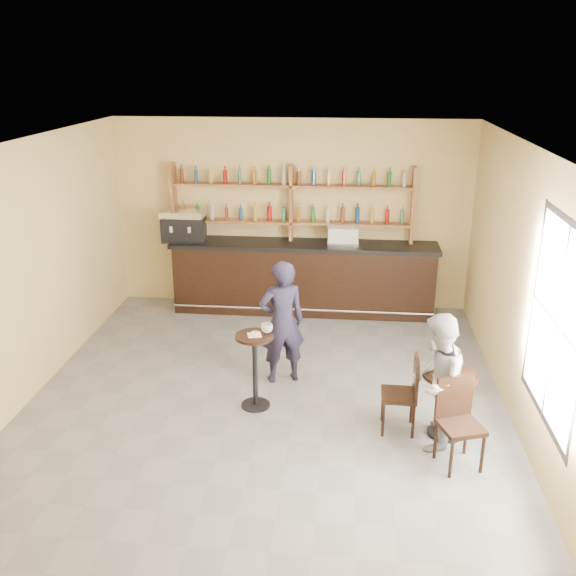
# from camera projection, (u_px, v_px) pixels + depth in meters

# --- Properties ---
(floor) EXTENTS (7.00, 7.00, 0.00)m
(floor) POSITION_uv_depth(u_px,v_px,m) (266.00, 401.00, 8.14)
(floor) COLOR slate
(floor) RESTS_ON ground
(ceiling) EXTENTS (7.00, 7.00, 0.00)m
(ceiling) POSITION_uv_depth(u_px,v_px,m) (263.00, 145.00, 7.06)
(ceiling) COLOR white
(ceiling) RESTS_ON wall_back
(wall_back) EXTENTS (7.00, 0.00, 7.00)m
(wall_back) POSITION_uv_depth(u_px,v_px,m) (292.00, 215.00, 10.88)
(wall_back) COLOR #E1C380
(wall_back) RESTS_ON floor
(wall_front) EXTENTS (7.00, 0.00, 7.00)m
(wall_front) POSITION_uv_depth(u_px,v_px,m) (196.00, 453.00, 4.32)
(wall_front) COLOR #E1C380
(wall_front) RESTS_ON floor
(wall_left) EXTENTS (0.00, 7.00, 7.00)m
(wall_left) POSITION_uv_depth(u_px,v_px,m) (23.00, 274.00, 7.88)
(wall_left) COLOR #E1C380
(wall_left) RESTS_ON floor
(wall_right) EXTENTS (0.00, 7.00, 7.00)m
(wall_right) POSITION_uv_depth(u_px,v_px,m) (525.00, 291.00, 7.32)
(wall_right) COLOR #E1C380
(wall_right) RESTS_ON floor
(window_pane) EXTENTS (0.00, 2.00, 2.00)m
(window_pane) POSITION_uv_depth(u_px,v_px,m) (556.00, 324.00, 6.16)
(window_pane) COLOR white
(window_pane) RESTS_ON wall_right
(window_frame) EXTENTS (0.04, 1.70, 2.10)m
(window_frame) POSITION_uv_depth(u_px,v_px,m) (556.00, 324.00, 6.16)
(window_frame) COLOR black
(window_frame) RESTS_ON wall_right
(shelf_unit) EXTENTS (4.00, 0.26, 1.40)m
(shelf_unit) POSITION_uv_depth(u_px,v_px,m) (291.00, 204.00, 10.68)
(shelf_unit) COLOR brown
(shelf_unit) RESTS_ON wall_back
(liquor_bottles) EXTENTS (3.68, 0.10, 1.00)m
(liquor_bottles) POSITION_uv_depth(u_px,v_px,m) (291.00, 194.00, 10.63)
(liquor_bottles) COLOR #8C5919
(liquor_bottles) RESTS_ON shelf_unit
(bar_counter) EXTENTS (4.45, 0.87, 1.20)m
(bar_counter) POSITION_uv_depth(u_px,v_px,m) (304.00, 277.00, 10.86)
(bar_counter) COLOR black
(bar_counter) RESTS_ON floor
(espresso_machine) EXTENTS (0.76, 0.54, 0.51)m
(espresso_machine) POSITION_uv_depth(u_px,v_px,m) (184.00, 225.00, 10.76)
(espresso_machine) COLOR black
(espresso_machine) RESTS_ON bar_counter
(pastry_case) EXTENTS (0.52, 0.42, 0.30)m
(pastry_case) POSITION_uv_depth(u_px,v_px,m) (343.00, 235.00, 10.55)
(pastry_case) COLOR silver
(pastry_case) RESTS_ON bar_counter
(pedestal_table) EXTENTS (0.53, 0.53, 0.97)m
(pedestal_table) POSITION_uv_depth(u_px,v_px,m) (255.00, 371.00, 7.87)
(pedestal_table) COLOR black
(pedestal_table) RESTS_ON floor
(napkin) EXTENTS (0.20, 0.20, 0.00)m
(napkin) POSITION_uv_depth(u_px,v_px,m) (254.00, 335.00, 7.70)
(napkin) COLOR white
(napkin) RESTS_ON pedestal_table
(donut) EXTENTS (0.14, 0.14, 0.04)m
(donut) POSITION_uv_depth(u_px,v_px,m) (255.00, 334.00, 7.69)
(donut) COLOR #D28E4C
(donut) RESTS_ON napkin
(cup_pedestal) EXTENTS (0.18, 0.18, 0.11)m
(cup_pedestal) POSITION_uv_depth(u_px,v_px,m) (267.00, 328.00, 7.77)
(cup_pedestal) COLOR white
(cup_pedestal) RESTS_ON pedestal_table
(man_main) EXTENTS (0.72, 0.59, 1.68)m
(man_main) POSITION_uv_depth(u_px,v_px,m) (282.00, 322.00, 8.41)
(man_main) COLOR black
(man_main) RESTS_ON floor
(cafe_table) EXTENTS (0.74, 0.74, 0.78)m
(cafe_table) POSITION_uv_depth(u_px,v_px,m) (447.00, 404.00, 7.30)
(cafe_table) COLOR black
(cafe_table) RESTS_ON floor
(cup_cafe) EXTENTS (0.14, 0.14, 0.10)m
(cup_cafe) POSITION_uv_depth(u_px,v_px,m) (455.00, 370.00, 7.15)
(cup_cafe) COLOR white
(cup_cafe) RESTS_ON cafe_table
(chair_west) EXTENTS (0.41, 0.41, 0.92)m
(chair_west) POSITION_uv_depth(u_px,v_px,m) (399.00, 394.00, 7.38)
(chair_west) COLOR black
(chair_west) RESTS_ON floor
(chair_south) EXTENTS (0.53, 0.53, 0.97)m
(chair_south) POSITION_uv_depth(u_px,v_px,m) (461.00, 426.00, 6.70)
(chair_south) COLOR black
(chair_south) RESTS_ON floor
(patron_second) EXTENTS (0.79, 0.90, 1.56)m
(patron_second) POSITION_uv_depth(u_px,v_px,m) (436.00, 382.00, 7.00)
(patron_second) COLOR #99989D
(patron_second) RESTS_ON floor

